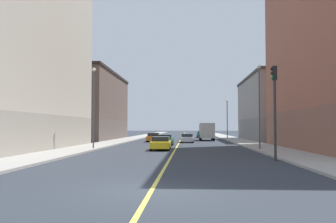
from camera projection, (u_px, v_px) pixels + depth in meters
name	position (u px, v px, depth m)	size (l,w,h in m)	color
ground_plane	(152.00, 190.00, 12.16)	(400.00, 400.00, 0.00)	#2C323A
sidewalk_left	(234.00, 139.00, 60.54)	(3.61, 168.00, 0.15)	#9E9B93
sidewalk_right	(128.00, 139.00, 61.55)	(3.61, 168.00, 0.15)	#9E9B93
lane_center_stripe	(181.00, 140.00, 61.04)	(0.16, 154.00, 0.01)	#E5D14C
building_left_mid	(273.00, 108.00, 58.14)	(8.55, 21.95, 10.22)	slate
building_right_corner	(10.00, 47.00, 32.76)	(8.55, 25.27, 18.76)	#9D9688
building_right_midblock	(92.00, 107.00, 60.32)	(8.55, 23.09, 11.09)	brown
traffic_light_left_near	(275.00, 99.00, 23.05)	(0.40, 0.32, 6.05)	#2D2D2D
street_lamp_left_near	(259.00, 98.00, 33.15)	(0.36, 0.36, 7.71)	#4C4C51
street_lamp_right_near	(94.00, 100.00, 34.43)	(0.36, 0.36, 7.65)	#4C4C51
street_lamp_left_far	(227.00, 115.00, 60.52)	(0.36, 0.36, 6.57)	#4C4C51
car_teal	(201.00, 135.00, 72.74)	(1.82, 4.21, 1.28)	#196670
car_green	(165.00, 140.00, 41.68)	(1.93, 4.27, 1.27)	#1E6B38
car_silver	(187.00, 138.00, 49.96)	(1.84, 4.20, 1.20)	silver
car_yellow	(161.00, 143.00, 33.65)	(1.83, 4.42, 1.24)	gold
car_orange	(154.00, 137.00, 52.35)	(1.92, 4.42, 1.29)	orange
box_truck	(207.00, 131.00, 57.41)	(2.30, 6.57, 2.75)	navy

